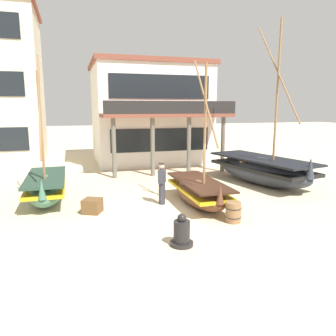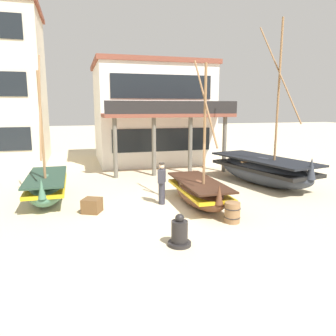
{
  "view_description": "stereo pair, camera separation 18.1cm",
  "coord_description": "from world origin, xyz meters",
  "px_view_note": "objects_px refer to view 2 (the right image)",
  "views": [
    {
      "loc": [
        -3.71,
        -11.37,
        3.83
      ],
      "look_at": [
        0.0,
        1.0,
        1.4
      ],
      "focal_mm": 34.59,
      "sensor_mm": 36.0,
      "label": 1
    },
    {
      "loc": [
        -3.54,
        -11.42,
        3.83
      ],
      "look_at": [
        0.0,
        1.0,
        1.4
      ],
      "focal_mm": 34.59,
      "sensor_mm": 36.0,
      "label": 2
    }
  ],
  "objects_px": {
    "capstan_winch": "(180,233)",
    "harbor_building_main": "(151,113)",
    "fisherman_by_hull": "(162,184)",
    "fishing_boat_centre_large": "(263,170)",
    "cargo_crate": "(92,206)",
    "fishing_boat_far_right": "(47,186)",
    "fishing_boat_near_left": "(199,191)",
    "wooden_barrel": "(232,212)"
  },
  "relations": [
    {
      "from": "fishing_boat_far_right",
      "to": "fisherman_by_hull",
      "type": "height_order",
      "value": "fishing_boat_far_right"
    },
    {
      "from": "capstan_winch",
      "to": "harbor_building_main",
      "type": "distance_m",
      "value": 15.34
    },
    {
      "from": "fishing_boat_near_left",
      "to": "fishing_boat_far_right",
      "type": "height_order",
      "value": "fishing_boat_far_right"
    },
    {
      "from": "wooden_barrel",
      "to": "fishing_boat_near_left",
      "type": "bearing_deg",
      "value": 99.13
    },
    {
      "from": "cargo_crate",
      "to": "fishing_boat_far_right",
      "type": "bearing_deg",
      "value": 128.59
    },
    {
      "from": "capstan_winch",
      "to": "fishing_boat_near_left",
      "type": "bearing_deg",
      "value": 60.96
    },
    {
      "from": "fisherman_by_hull",
      "to": "cargo_crate",
      "type": "distance_m",
      "value": 2.82
    },
    {
      "from": "fishing_boat_far_right",
      "to": "capstan_winch",
      "type": "relative_size",
      "value": 6.36
    },
    {
      "from": "fishing_boat_near_left",
      "to": "wooden_barrel",
      "type": "distance_m",
      "value": 2.23
    },
    {
      "from": "wooden_barrel",
      "to": "harbor_building_main",
      "type": "distance_m",
      "value": 13.88
    },
    {
      "from": "fishing_boat_centre_large",
      "to": "capstan_winch",
      "type": "height_order",
      "value": "fishing_boat_centre_large"
    },
    {
      "from": "harbor_building_main",
      "to": "fishing_boat_far_right",
      "type": "bearing_deg",
      "value": -125.87
    },
    {
      "from": "wooden_barrel",
      "to": "cargo_crate",
      "type": "height_order",
      "value": "wooden_barrel"
    },
    {
      "from": "fishing_boat_near_left",
      "to": "harbor_building_main",
      "type": "height_order",
      "value": "harbor_building_main"
    },
    {
      "from": "fishing_boat_centre_large",
      "to": "wooden_barrel",
      "type": "xyz_separation_m",
      "value": [
        -4.03,
        -4.6,
        -0.4
      ]
    },
    {
      "from": "fishing_boat_near_left",
      "to": "wooden_barrel",
      "type": "bearing_deg",
      "value": -80.87
    },
    {
      "from": "fisherman_by_hull",
      "to": "harbor_building_main",
      "type": "relative_size",
      "value": 0.18
    },
    {
      "from": "fishing_boat_centre_large",
      "to": "fishing_boat_far_right",
      "type": "height_order",
      "value": "fishing_boat_centre_large"
    },
    {
      "from": "fishing_boat_near_left",
      "to": "cargo_crate",
      "type": "height_order",
      "value": "fishing_boat_near_left"
    },
    {
      "from": "fishing_boat_near_left",
      "to": "harbor_building_main",
      "type": "bearing_deg",
      "value": 86.57
    },
    {
      "from": "fisherman_by_hull",
      "to": "cargo_crate",
      "type": "bearing_deg",
      "value": -173.56
    },
    {
      "from": "capstan_winch",
      "to": "fisherman_by_hull",
      "type": "bearing_deg",
      "value": 82.32
    },
    {
      "from": "fisherman_by_hull",
      "to": "capstan_winch",
      "type": "xyz_separation_m",
      "value": [
        -0.53,
        -3.96,
        -0.47
      ]
    },
    {
      "from": "fishing_boat_centre_large",
      "to": "harbor_building_main",
      "type": "bearing_deg",
      "value": 112.52
    },
    {
      "from": "fishing_boat_far_right",
      "to": "harbor_building_main",
      "type": "xyz_separation_m",
      "value": [
        6.52,
        9.02,
        2.84
      ]
    },
    {
      "from": "fishing_boat_near_left",
      "to": "wooden_barrel",
      "type": "xyz_separation_m",
      "value": [
        0.35,
        -2.19,
        -0.21
      ]
    },
    {
      "from": "wooden_barrel",
      "to": "fishing_boat_far_right",
      "type": "bearing_deg",
      "value": 143.88
    },
    {
      "from": "fisherman_by_hull",
      "to": "harbor_building_main",
      "type": "xyz_separation_m",
      "value": [
        2.07,
        10.84,
        2.6
      ]
    },
    {
      "from": "fishing_boat_far_right",
      "to": "harbor_building_main",
      "type": "relative_size",
      "value": 0.64
    },
    {
      "from": "fishing_boat_near_left",
      "to": "fisherman_by_hull",
      "type": "xyz_separation_m",
      "value": [
        -1.39,
        0.5,
        0.28
      ]
    },
    {
      "from": "fishing_boat_near_left",
      "to": "fishing_boat_far_right",
      "type": "relative_size",
      "value": 0.95
    },
    {
      "from": "harbor_building_main",
      "to": "fishing_boat_centre_large",
      "type": "bearing_deg",
      "value": -67.48
    },
    {
      "from": "cargo_crate",
      "to": "fishing_boat_near_left",
      "type": "bearing_deg",
      "value": -2.64
    },
    {
      "from": "fishing_boat_far_right",
      "to": "capstan_winch",
      "type": "xyz_separation_m",
      "value": [
        3.92,
        -5.79,
        -0.24
      ]
    },
    {
      "from": "capstan_winch",
      "to": "harbor_building_main",
      "type": "xyz_separation_m",
      "value": [
        2.6,
        14.8,
        3.07
      ]
    },
    {
      "from": "capstan_winch",
      "to": "cargo_crate",
      "type": "distance_m",
      "value": 4.27
    },
    {
      "from": "fishing_boat_centre_large",
      "to": "fisherman_by_hull",
      "type": "relative_size",
      "value": 4.61
    },
    {
      "from": "fisherman_by_hull",
      "to": "fishing_boat_centre_large",
      "type": "bearing_deg",
      "value": 18.33
    },
    {
      "from": "fishing_boat_far_right",
      "to": "capstan_winch",
      "type": "bearing_deg",
      "value": -55.91
    },
    {
      "from": "fishing_boat_far_right",
      "to": "wooden_barrel",
      "type": "xyz_separation_m",
      "value": [
        6.19,
        -4.52,
        -0.25
      ]
    },
    {
      "from": "fishing_boat_centre_large",
      "to": "capstan_winch",
      "type": "bearing_deg",
      "value": -137.02
    },
    {
      "from": "wooden_barrel",
      "to": "capstan_winch",
      "type": "bearing_deg",
      "value": -150.83
    }
  ]
}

